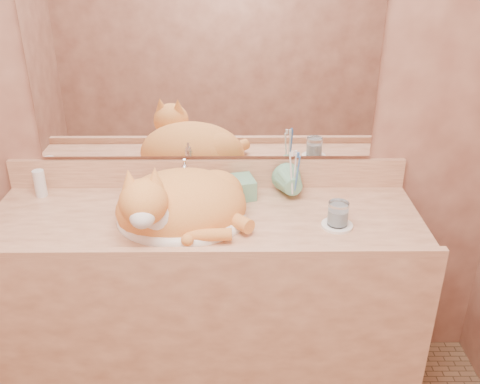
{
  "coord_description": "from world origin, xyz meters",
  "views": [
    {
      "loc": [
        0.12,
        -0.99,
        1.81
      ],
      "look_at": [
        0.13,
        0.7,
        0.97
      ],
      "focal_mm": 40.0,
      "sensor_mm": 36.0,
      "label": 1
    }
  ],
  "objects_px": {
    "vanity_counter": "(207,310)",
    "cat": "(178,202)",
    "sink_basin": "(181,203)",
    "toothbrush_cup": "(294,189)",
    "soap_dispenser": "(248,182)",
    "water_glass": "(338,214)"
  },
  "relations": [
    {
      "from": "sink_basin",
      "to": "cat",
      "type": "height_order",
      "value": "cat"
    },
    {
      "from": "cat",
      "to": "water_glass",
      "type": "relative_size",
      "value": 5.57
    },
    {
      "from": "vanity_counter",
      "to": "toothbrush_cup",
      "type": "relative_size",
      "value": 13.38
    },
    {
      "from": "soap_dispenser",
      "to": "water_glass",
      "type": "bearing_deg",
      "value": -44.74
    },
    {
      "from": "cat",
      "to": "soap_dispenser",
      "type": "relative_size",
      "value": 2.7
    },
    {
      "from": "cat",
      "to": "toothbrush_cup",
      "type": "relative_size",
      "value": 3.99
    },
    {
      "from": "vanity_counter",
      "to": "cat",
      "type": "height_order",
      "value": "cat"
    },
    {
      "from": "vanity_counter",
      "to": "soap_dispenser",
      "type": "relative_size",
      "value": 9.07
    },
    {
      "from": "vanity_counter",
      "to": "sink_basin",
      "type": "bearing_deg",
      "value": -165.85
    },
    {
      "from": "sink_basin",
      "to": "toothbrush_cup",
      "type": "distance_m",
      "value": 0.44
    },
    {
      "from": "soap_dispenser",
      "to": "vanity_counter",
      "type": "bearing_deg",
      "value": -157.6
    },
    {
      "from": "sink_basin",
      "to": "toothbrush_cup",
      "type": "xyz_separation_m",
      "value": [
        0.42,
        0.15,
        -0.02
      ]
    },
    {
      "from": "vanity_counter",
      "to": "toothbrush_cup",
      "type": "bearing_deg",
      "value": 20.49
    },
    {
      "from": "sink_basin",
      "to": "water_glass",
      "type": "distance_m",
      "value": 0.56
    },
    {
      "from": "soap_dispenser",
      "to": "toothbrush_cup",
      "type": "relative_size",
      "value": 1.48
    },
    {
      "from": "soap_dispenser",
      "to": "toothbrush_cup",
      "type": "distance_m",
      "value": 0.18
    },
    {
      "from": "soap_dispenser",
      "to": "water_glass",
      "type": "xyz_separation_m",
      "value": [
        0.32,
        -0.19,
        -0.04
      ]
    },
    {
      "from": "soap_dispenser",
      "to": "toothbrush_cup",
      "type": "bearing_deg",
      "value": -11.98
    },
    {
      "from": "cat",
      "to": "soap_dispenser",
      "type": "height_order",
      "value": "cat"
    },
    {
      "from": "vanity_counter",
      "to": "sink_basin",
      "type": "relative_size",
      "value": 3.49
    },
    {
      "from": "toothbrush_cup",
      "to": "water_glass",
      "type": "distance_m",
      "value": 0.24
    },
    {
      "from": "toothbrush_cup",
      "to": "water_glass",
      "type": "bearing_deg",
      "value": -54.51
    }
  ]
}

